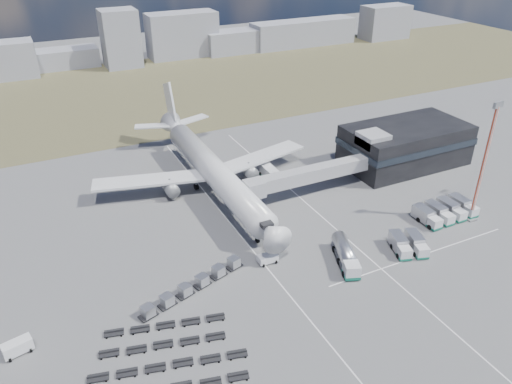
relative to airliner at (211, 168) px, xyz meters
name	(u,v)px	position (x,y,z in m)	size (l,w,h in m)	color
ground	(280,268)	(0.00, -32.38, -5.29)	(420.00, 420.00, 0.00)	#565659
grass_strip	(130,93)	(0.00, 77.62, -5.29)	(420.00, 90.00, 0.01)	#4B432D
lane_markings	(318,245)	(9.77, -29.38, -5.29)	(47.12, 110.00, 0.01)	silver
terminal	(405,144)	(47.77, -8.41, -0.04)	(30.40, 16.40, 11.00)	black
jet_bridge	(300,177)	(15.90, -11.95, -0.24)	(30.30, 3.80, 7.05)	#939399
airliner	(211,168)	(0.00, 0.00, 0.00)	(51.59, 64.53, 17.62)	silver
skyline	(108,48)	(1.23, 115.66, 2.29)	(300.07, 25.40, 22.57)	gray
fuel_tanker	(346,255)	(11.22, -36.13, -3.55)	(6.31, 11.04, 3.48)	silver
pushback_tug	(267,259)	(-1.20, -29.88, -4.50)	(3.56, 2.00, 1.58)	silver
utility_van	(18,348)	(-42.66, -33.26, -4.21)	(4.03, 1.82, 2.17)	silver
catering_truck	(269,173)	(13.96, -1.06, -3.82)	(2.67, 6.31, 2.87)	silver
service_trucks_near	(408,244)	(23.81, -38.09, -3.85)	(7.30, 8.00, 2.66)	silver
service_trucks_far	(445,211)	(38.58, -32.24, -3.81)	(12.29, 6.85, 2.72)	silver
uld_row	(194,285)	(-15.68, -31.41, -4.17)	(20.20, 8.11, 1.88)	black
baggage_dollies	(166,380)	(-25.28, -47.27, -4.95)	(25.27, 25.62, 0.68)	black
floodlight_mast	(484,164)	(42.81, -35.22, 7.29)	(2.38, 1.94, 25.09)	#C53E1F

